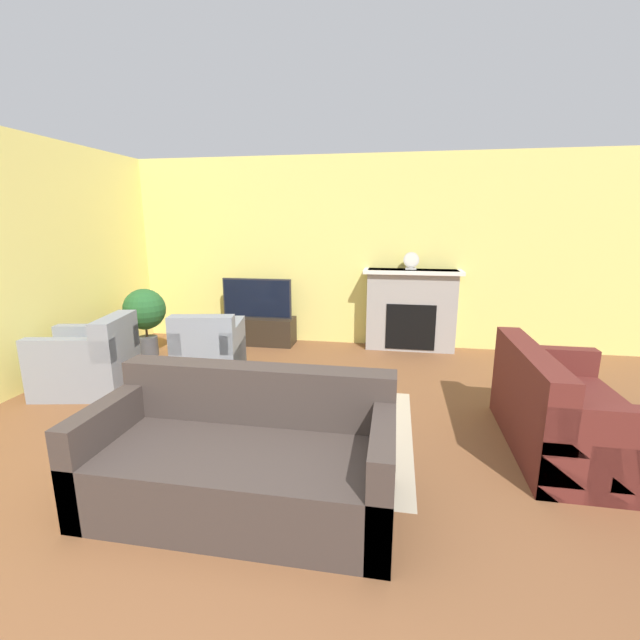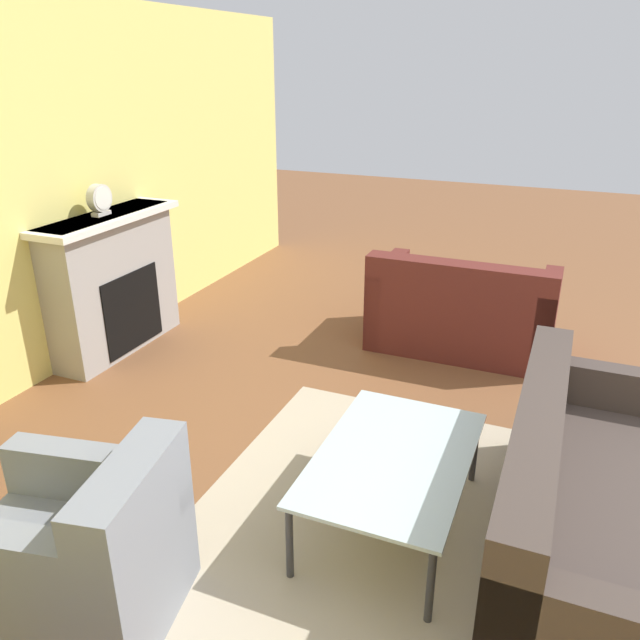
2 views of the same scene
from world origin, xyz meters
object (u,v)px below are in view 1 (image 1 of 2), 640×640
armchair_by_window (90,364)px  mantel_clock (411,261)px  tv (257,298)px  potted_plant (145,313)px  coffee_table (275,389)px  armchair_accent (210,355)px  couch_loveseat (563,415)px  couch_sectional (244,459)px

armchair_by_window → mantel_clock: 4.15m
tv → mantel_clock: (2.19, 0.12, 0.57)m
tv → potted_plant: (-1.31, -0.81, -0.10)m
coffee_table → potted_plant: (-2.31, 1.80, 0.20)m
coffee_table → mantel_clock: size_ratio=4.76×
armchair_by_window → armchair_accent: same height
armchair_accent → coffee_table: (1.07, -1.05, 0.09)m
tv → armchair_accent: tv is taller
couch_loveseat → armchair_by_window: bearing=84.5°
armchair_accent → potted_plant: size_ratio=1.05×
couch_loveseat → potted_plant: size_ratio=1.60×
potted_plant → couch_sectional: bearing=-49.2°
couch_loveseat → mantel_clock: size_ratio=6.07×
potted_plant → armchair_by_window: bearing=-85.0°
couch_loveseat → armchair_accent: (-3.39, 0.96, 0.01)m
armchair_by_window → potted_plant: (-0.11, 1.26, 0.29)m
couch_sectional → mantel_clock: (1.12, 3.68, 0.97)m
tv → potted_plant: tv is taller
armchair_accent → couch_sectional: bearing=108.4°
couch_loveseat → armchair_accent: bearing=74.2°
tv → armchair_by_window: 2.43m
couch_sectional → coffee_table: (-0.06, 0.95, 0.10)m
armchair_accent → coffee_table: bearing=124.4°
armchair_accent → coffee_table: size_ratio=0.84×
couch_sectional → couch_loveseat: 2.49m
couch_loveseat → tv: bearing=53.0°
tv → couch_loveseat: bearing=-37.0°
couch_sectional → armchair_accent: same height
mantel_clock → couch_sectional: bearing=-107.0°
couch_loveseat → armchair_by_window: (-4.53, 0.44, 0.01)m
couch_sectional → potted_plant: 3.64m
coffee_table → armchair_by_window: bearing=166.4°
coffee_table → couch_sectional: bearing=-86.2°
couch_loveseat → potted_plant: (-4.64, 1.70, 0.30)m
couch_sectional → potted_plant: potted_plant is taller
armchair_accent → coffee_table: 1.50m
couch_sectional → armchair_accent: (-1.13, 2.01, 0.01)m
couch_sectional → coffee_table: 0.96m
couch_loveseat → armchair_accent: same height
armchair_accent → coffee_table: armchair_accent is taller
couch_loveseat → armchair_by_window: same height
couch_loveseat → mantel_clock: bearing=23.4°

